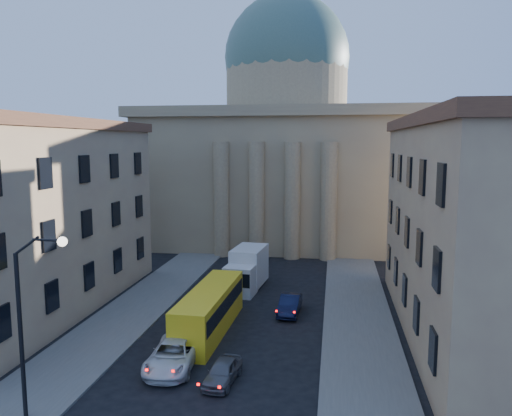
{
  "coord_description": "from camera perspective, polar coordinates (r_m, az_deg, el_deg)",
  "views": [
    {
      "loc": [
        6.56,
        -11.93,
        12.93
      ],
      "look_at": [
        1.86,
        17.93,
        8.94
      ],
      "focal_mm": 35.0,
      "sensor_mm": 36.0,
      "label": 1
    }
  ],
  "objects": [
    {
      "name": "city_bus",
      "position": [
        35.08,
        -5.31,
        -11.39
      ],
      "size": [
        2.7,
        10.52,
        2.95
      ],
      "rotation": [
        0.0,
        0.0,
        -0.03
      ],
      "color": "yellow",
      "rests_on": "ground"
    },
    {
      "name": "building_right",
      "position": [
        35.92,
        25.73,
        -2.05
      ],
      "size": [
        11.6,
        26.6,
        14.7
      ],
      "color": "tan",
      "rests_on": "ground"
    },
    {
      "name": "church",
      "position": [
        67.73,
        3.41,
        6.62
      ],
      "size": [
        68.02,
        28.76,
        36.6
      ],
      "color": "#8A7255",
      "rests_on": "ground"
    },
    {
      "name": "sidewalk_left",
      "position": [
        35.89,
        -17.06,
        -13.82
      ],
      "size": [
        5.0,
        60.0,
        0.15
      ],
      "primitive_type": "cube",
      "color": "#5A5852",
      "rests_on": "ground"
    },
    {
      "name": "street_lamp",
      "position": [
        25.28,
        -24.43,
        -10.78
      ],
      "size": [
        2.62,
        0.44,
        8.83
      ],
      "color": "black",
      "rests_on": "ground"
    },
    {
      "name": "sidewalk_right",
      "position": [
        32.63,
        12.08,
        -15.86
      ],
      "size": [
        5.0,
        60.0,
        0.15
      ],
      "primitive_type": "cube",
      "color": "#5A5852",
      "rests_on": "ground"
    },
    {
      "name": "car_right_far",
      "position": [
        28.45,
        -3.84,
        -18.16
      ],
      "size": [
        1.82,
        3.73,
        1.23
      ],
      "primitive_type": "imported",
      "rotation": [
        0.0,
        0.0,
        -0.11
      ],
      "color": "#535459",
      "rests_on": "ground"
    },
    {
      "name": "box_truck",
      "position": [
        44.63,
        -1.08,
        -7.1
      ],
      "size": [
        3.12,
        6.63,
        3.52
      ],
      "rotation": [
        0.0,
        0.0,
        -0.1
      ],
      "color": "silver",
      "rests_on": "ground"
    },
    {
      "name": "car_left_mid",
      "position": [
        30.36,
        -9.42,
        -16.2
      ],
      "size": [
        2.87,
        5.68,
        1.54
      ],
      "primitive_type": "imported",
      "rotation": [
        0.0,
        0.0,
        0.06
      ],
      "color": "silver",
      "rests_on": "ground"
    },
    {
      "name": "building_left",
      "position": [
        41.68,
        -25.59,
        -0.82
      ],
      "size": [
        11.6,
        26.6,
        14.7
      ],
      "color": "tan",
      "rests_on": "ground"
    },
    {
      "name": "car_right_distant",
      "position": [
        38.62,
        3.88,
        -10.97
      ],
      "size": [
        1.65,
        4.29,
        1.4
      ],
      "primitive_type": "imported",
      "rotation": [
        0.0,
        0.0,
        -0.04
      ],
      "color": "black",
      "rests_on": "ground"
    }
  ]
}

